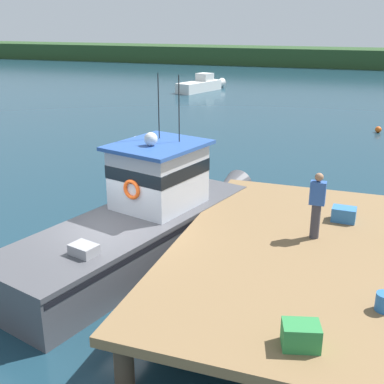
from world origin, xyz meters
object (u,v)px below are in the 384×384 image
at_px(mooring_buoy_spare_mooring, 136,139).
at_px(bait_bucket, 384,302).
at_px(deckhand_by_the_boat, 317,204).
at_px(crate_stack_near_edge, 301,335).
at_px(main_fishing_boat, 145,219).
at_px(mooring_buoy_inshore, 378,130).
at_px(moored_boat_outer_mooring, 202,85).
at_px(crate_stack_mid_dock, 344,214).

bearing_deg(mooring_buoy_spare_mooring, bait_bucket, -50.56).
bearing_deg(deckhand_by_the_boat, mooring_buoy_spare_mooring, 131.58).
height_order(crate_stack_near_edge, bait_bucket, crate_stack_near_edge).
xyz_separation_m(main_fishing_boat, mooring_buoy_inshore, (6.25, 18.45, -0.83)).
height_order(main_fishing_boat, crate_stack_near_edge, main_fishing_boat).
xyz_separation_m(deckhand_by_the_boat, mooring_buoy_inshore, (1.71, 18.59, -1.88)).
bearing_deg(mooring_buoy_spare_mooring, moored_boat_outer_mooring, 98.40).
bearing_deg(moored_boat_outer_mooring, main_fishing_boat, -74.44).
bearing_deg(bait_bucket, mooring_buoy_spare_mooring, 129.44).
bearing_deg(moored_boat_outer_mooring, crate_stack_mid_dock, -65.38).
bearing_deg(deckhand_by_the_boat, bait_bucket, -61.14).
height_order(crate_stack_mid_dock, mooring_buoy_spare_mooring, crate_stack_mid_dock).
bearing_deg(main_fishing_boat, mooring_buoy_spare_mooring, 116.81).
bearing_deg(crate_stack_mid_dock, mooring_buoy_spare_mooring, 136.61).
height_order(main_fishing_boat, deckhand_by_the_boat, main_fishing_boat).
xyz_separation_m(mooring_buoy_spare_mooring, mooring_buoy_inshore, (12.08, 6.91, -0.01)).
relative_size(main_fishing_boat, crate_stack_near_edge, 16.55).
height_order(deckhand_by_the_boat, moored_boat_outer_mooring, deckhand_by_the_boat).
distance_m(crate_stack_near_edge, deckhand_by_the_boat, 4.40).
bearing_deg(crate_stack_near_edge, main_fishing_boat, 136.85).
bearing_deg(bait_bucket, crate_stack_mid_dock, 102.75).
distance_m(crate_stack_mid_dock, mooring_buoy_inshore, 17.36).
relative_size(bait_bucket, moored_boat_outer_mooring, 0.06).
distance_m(main_fishing_boat, crate_stack_mid_dock, 5.29).
height_order(bait_bucket, deckhand_by_the_boat, deckhand_by_the_boat).
bearing_deg(crate_stack_mid_dock, crate_stack_near_edge, -93.64).
relative_size(crate_stack_mid_dock, moored_boat_outer_mooring, 0.10).
xyz_separation_m(main_fishing_boat, mooring_buoy_spare_mooring, (-5.83, 11.54, -0.82)).
relative_size(main_fishing_boat, mooring_buoy_spare_mooring, 26.31).
bearing_deg(crate_stack_mid_dock, mooring_buoy_inshore, 86.35).
height_order(crate_stack_near_edge, moored_boat_outer_mooring, crate_stack_near_edge).
xyz_separation_m(deckhand_by_the_boat, mooring_buoy_spare_mooring, (-10.37, 11.68, -1.87)).
relative_size(bait_bucket, mooring_buoy_spare_mooring, 0.90).
height_order(moored_boat_outer_mooring, mooring_buoy_inshore, moored_boat_outer_mooring).
bearing_deg(bait_bucket, main_fishing_boat, 154.25).
distance_m(bait_bucket, deckhand_by_the_boat, 3.26).
bearing_deg(mooring_buoy_inshore, bait_bucket, -90.47).
xyz_separation_m(crate_stack_mid_dock, mooring_buoy_inshore, (1.10, 17.29, -1.20)).
height_order(bait_bucket, moored_boat_outer_mooring, moored_boat_outer_mooring).
height_order(crate_stack_mid_dock, bait_bucket, crate_stack_mid_dock).
bearing_deg(deckhand_by_the_boat, main_fishing_boat, 178.22).
bearing_deg(moored_boat_outer_mooring, crate_stack_near_edge, -69.37).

